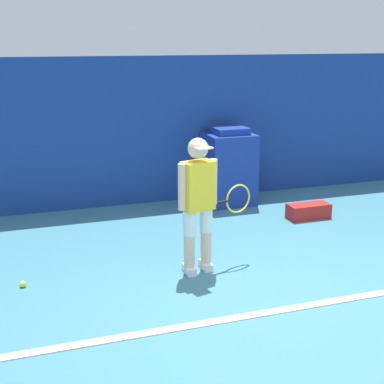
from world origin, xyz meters
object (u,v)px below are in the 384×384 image
Objects in this scene: tennis_player at (199,200)px; tennis_ball at (23,284)px; covered_chair at (229,167)px; equipment_bag at (308,211)px.

tennis_ball is at bearing 160.12° from tennis_player.
tennis_player is 2.63m from covered_chair.
tennis_ball is at bearing -146.20° from covered_chair.
equipment_bag is (0.81, -1.07, -0.47)m from covered_chair.
tennis_player is 22.01× the size of tennis_ball.
covered_chair is 1.42m from equipment_bag.
equipment_bag is (2.08, 1.22, -0.72)m from tennis_player.
tennis_player is 2.45× the size of equipment_bag.
equipment_bag is at bearing 14.73° from tennis_ball.
covered_chair reaches higher than equipment_bag.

